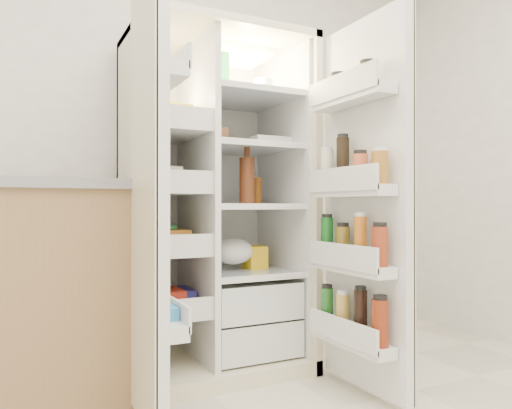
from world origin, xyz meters
name	(u,v)px	position (x,y,z in m)	size (l,w,h in m)	color
wall_back	(168,128)	(0.00, 2.00, 1.35)	(4.00, 0.02, 2.70)	white
refrigerator	(215,231)	(0.16, 1.65, 0.74)	(0.92, 0.70, 1.80)	beige
freezer_door	(150,204)	(-0.35, 1.05, 0.89)	(0.15, 0.40, 1.72)	silver
fridge_door	(362,208)	(0.63, 0.96, 0.87)	(0.17, 0.58, 1.72)	silver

